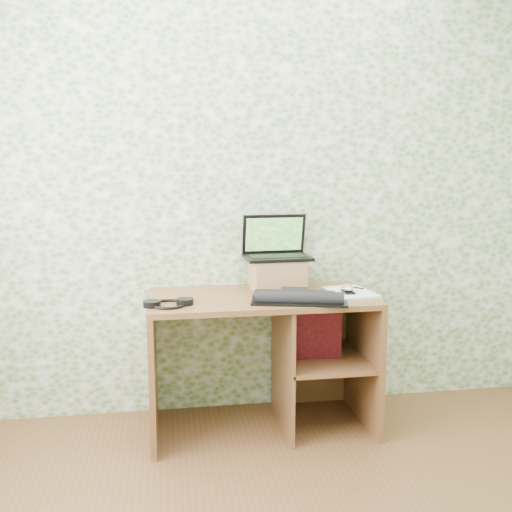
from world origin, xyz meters
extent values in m
plane|color=white|center=(0.00, 1.75, 1.30)|extent=(3.50, 0.00, 3.50)
cube|color=brown|center=(0.00, 1.44, 0.73)|extent=(1.20, 0.60, 0.03)
cube|color=brown|center=(-0.58, 1.44, 0.36)|extent=(0.03, 0.60, 0.72)
cube|color=brown|center=(0.58, 1.44, 0.36)|extent=(0.03, 0.60, 0.72)
cube|color=brown|center=(0.12, 1.44, 0.36)|extent=(0.02, 0.56, 0.72)
cube|color=brown|center=(0.35, 1.44, 0.38)|extent=(0.46, 0.56, 0.02)
cube|color=brown|center=(0.36, 1.73, 0.36)|extent=(0.48, 0.02, 0.72)
cube|color=#A7764B|center=(0.11, 1.58, 0.84)|extent=(0.30, 0.25, 0.17)
cube|color=black|center=(0.11, 1.58, 0.93)|extent=(0.38, 0.27, 0.02)
cube|color=black|center=(0.11, 1.58, 0.94)|extent=(0.32, 0.15, 0.00)
cube|color=black|center=(0.11, 1.69, 1.05)|extent=(0.37, 0.08, 0.23)
cube|color=#1C4E16|center=(0.11, 1.68, 1.05)|extent=(0.33, 0.06, 0.19)
cube|color=black|center=(0.16, 1.33, 0.77)|extent=(0.45, 0.25, 0.03)
cube|color=black|center=(0.16, 1.33, 0.78)|extent=(0.16, 0.16, 0.05)
cylinder|color=black|center=(0.16, 1.22, 0.78)|extent=(0.45, 0.17, 0.07)
cube|color=black|center=(0.16, 1.21, 0.76)|extent=(0.49, 0.21, 0.01)
torus|color=black|center=(-0.49, 1.30, 0.76)|extent=(0.20, 0.20, 0.02)
cylinder|color=black|center=(-0.58, 1.29, 0.77)|extent=(0.09, 0.09, 0.03)
cylinder|color=black|center=(-0.41, 1.31, 0.77)|extent=(0.09, 0.09, 0.03)
cube|color=white|center=(0.49, 1.41, 0.76)|extent=(0.25, 0.33, 0.01)
ellipsoid|color=silver|center=(0.46, 1.37, 0.78)|extent=(0.06, 0.10, 0.03)
cylinder|color=black|center=(0.53, 1.49, 0.77)|extent=(0.09, 0.11, 0.01)
cube|color=maroon|center=(0.30, 1.44, 0.56)|extent=(0.28, 0.10, 0.33)
camera|label=1|loc=(-0.50, -1.51, 1.45)|focal=40.00mm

